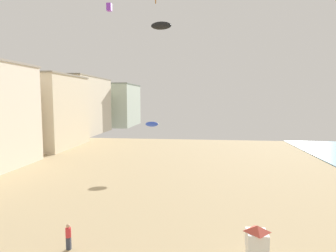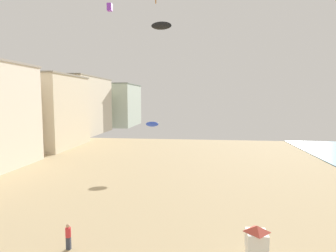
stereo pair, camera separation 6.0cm
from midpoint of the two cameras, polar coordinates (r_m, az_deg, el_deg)
boardwalk_hotel_mid at (r=60.41m, az=-25.17°, el=2.78°), size 15.52×15.07×14.01m
boardwalk_hotel_far at (r=77.96m, az=-17.46°, el=3.98°), size 10.49×22.01×15.16m
boardwalk_hotel_distant at (r=100.99m, az=-11.71°, el=4.24°), size 18.29×20.32×14.50m
kite_flyer at (r=19.69m, az=-19.62°, el=-20.26°), size 0.34×0.34×1.64m
lifeguard_stand at (r=17.06m, az=17.75°, el=-20.99°), size 1.10×1.10×2.55m
kite_blue_parafoil at (r=39.87m, az=-3.22°, el=0.38°), size 1.83×0.51×0.71m
kite_purple_box at (r=46.54m, az=-11.79°, el=22.67°), size 0.71×0.71×1.11m
kite_black_parafoil at (r=34.81m, az=-1.31°, el=19.81°), size 2.40×0.67×0.93m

